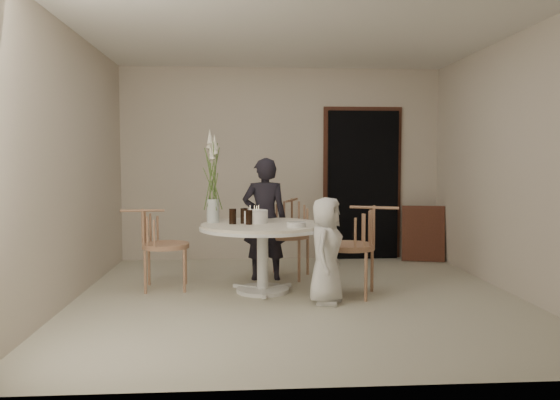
{
  "coord_description": "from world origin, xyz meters",
  "views": [
    {
      "loc": [
        -0.56,
        -5.47,
        1.38
      ],
      "look_at": [
        -0.16,
        0.3,
        0.98
      ],
      "focal_mm": 35.0,
      "sensor_mm": 36.0,
      "label": 1
    }
  ],
  "objects": [
    {
      "name": "cola_tumbler_d",
      "position": [
        -0.41,
        0.29,
        0.8
      ],
      "size": [
        0.06,
        0.06,
        0.14
      ],
      "primitive_type": "cylinder",
      "rotation": [
        0.0,
        0.0,
        -0.02
      ],
      "color": "black",
      "rests_on": "table"
    },
    {
      "name": "cola_tumbler_b",
      "position": [
        -0.49,
        0.19,
        0.81
      ],
      "size": [
        0.08,
        0.08,
        0.15
      ],
      "primitive_type": "cylinder",
      "rotation": [
        0.0,
        0.0,
        -0.2
      ],
      "color": "black",
      "rests_on": "table"
    },
    {
      "name": "birthday_cake",
      "position": [
        -0.43,
        0.33,
        0.8
      ],
      "size": [
        0.29,
        0.29,
        0.19
      ],
      "rotation": [
        0.0,
        0.0,
        -0.15
      ],
      "color": "white",
      "rests_on": "table"
    },
    {
      "name": "chair_left",
      "position": [
        -1.52,
        0.46,
        0.57
      ],
      "size": [
        0.55,
        0.51,
        0.88
      ],
      "rotation": [
        0.0,
        0.0,
        1.64
      ],
      "color": "tan",
      "rests_on": "ground"
    },
    {
      "name": "table",
      "position": [
        -0.35,
        0.25,
        0.62
      ],
      "size": [
        1.33,
        1.33,
        0.73
      ],
      "color": "silver",
      "rests_on": "ground"
    },
    {
      "name": "ground",
      "position": [
        0.0,
        0.0,
        0.0
      ],
      "size": [
        4.5,
        4.5,
        0.0
      ],
      "primitive_type": "plane",
      "color": "beige",
      "rests_on": "ground"
    },
    {
      "name": "chair_far",
      "position": [
        0.0,
        1.1,
        0.6
      ],
      "size": [
        0.64,
        0.66,
        0.93
      ],
      "rotation": [
        0.0,
        0.0,
        -0.35
      ],
      "color": "tan",
      "rests_on": "ground"
    },
    {
      "name": "boy",
      "position": [
        0.25,
        -0.26,
        0.52
      ],
      "size": [
        0.49,
        0.59,
        1.04
      ],
      "primitive_type": "imported",
      "rotation": [
        0.0,
        0.0,
        1.19
      ],
      "color": "silver",
      "rests_on": "ground"
    },
    {
      "name": "cola_tumbler_c",
      "position": [
        -0.54,
        0.28,
        0.81
      ],
      "size": [
        0.1,
        0.1,
        0.16
      ],
      "primitive_type": "cylinder",
      "rotation": [
        0.0,
        0.0,
        0.41
      ],
      "color": "black",
      "rests_on": "table"
    },
    {
      "name": "picture_frame",
      "position": [
        1.95,
        1.91,
        0.38
      ],
      "size": [
        0.61,
        0.31,
        0.77
      ],
      "primitive_type": "cube",
      "rotation": [
        -0.17,
        0.0,
        -0.26
      ],
      "color": "#5D2A20",
      "rests_on": "ground"
    },
    {
      "name": "flower_vase",
      "position": [
        -0.88,
        0.4,
        1.2
      ],
      "size": [
        0.14,
        0.14,
        1.0
      ],
      "rotation": [
        0.0,
        0.0,
        0.28
      ],
      "color": "silver",
      "rests_on": "table"
    },
    {
      "name": "plate_stack",
      "position": [
        -0.02,
        -0.07,
        0.75
      ],
      "size": [
        0.22,
        0.22,
        0.05
      ],
      "primitive_type": "cylinder",
      "rotation": [
        0.0,
        0.0,
        0.12
      ],
      "color": "silver",
      "rests_on": "table"
    },
    {
      "name": "chair_right",
      "position": [
        0.65,
        0.01,
        0.61
      ],
      "size": [
        0.67,
        0.65,
        0.94
      ],
      "rotation": [
        0.0,
        0.0,
        -1.95
      ],
      "color": "tan",
      "rests_on": "ground"
    },
    {
      "name": "room_shell",
      "position": [
        0.0,
        0.0,
        1.62
      ],
      "size": [
        4.5,
        4.5,
        4.5
      ],
      "color": "white",
      "rests_on": "ground"
    },
    {
      "name": "cola_tumbler_a",
      "position": [
        -0.66,
        0.23,
        0.81
      ],
      "size": [
        0.09,
        0.09,
        0.16
      ],
      "primitive_type": "cylinder",
      "rotation": [
        0.0,
        0.0,
        -0.29
      ],
      "color": "black",
      "rests_on": "table"
    },
    {
      "name": "girl",
      "position": [
        -0.3,
        0.87,
        0.71
      ],
      "size": [
        0.52,
        0.35,
        1.43
      ],
      "primitive_type": "imported",
      "rotation": [
        0.0,
        0.0,
        3.13
      ],
      "color": "black",
      "rests_on": "ground"
    },
    {
      "name": "door_trim",
      "position": [
        1.15,
        2.23,
        1.11
      ],
      "size": [
        1.12,
        0.03,
        2.22
      ],
      "primitive_type": "cube",
      "color": "#5D2A20",
      "rests_on": "ground"
    },
    {
      "name": "doorway",
      "position": [
        1.15,
        2.19,
        1.05
      ],
      "size": [
        1.0,
        0.1,
        2.1
      ],
      "primitive_type": "cube",
      "color": "black",
      "rests_on": "ground"
    }
  ]
}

